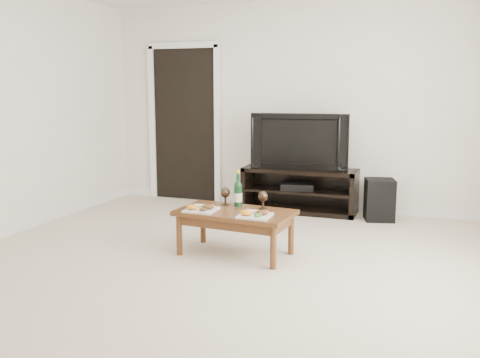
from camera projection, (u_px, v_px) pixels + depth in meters
name	position (u px, v px, depth m)	size (l,w,h in m)	color
floor	(213.00, 276.00, 4.42)	(5.50, 5.50, 0.00)	beige
back_wall	(296.00, 106.00, 6.77)	(5.00, 0.04, 2.60)	silver
doorway	(185.00, 125.00, 7.30)	(0.90, 0.02, 2.05)	black
media_console	(299.00, 190.00, 6.65)	(1.41, 0.45, 0.55)	black
television	(300.00, 141.00, 6.54)	(1.18, 0.16, 0.68)	black
av_receiver	(297.00, 186.00, 6.64)	(0.40, 0.30, 0.08)	black
subwoofer	(379.00, 200.00, 6.24)	(0.32, 0.32, 0.49)	black
coffee_table	(235.00, 233.00, 4.95)	(1.05, 0.58, 0.42)	#593018
plate_left	(201.00, 207.00, 4.91)	(0.27, 0.27, 0.07)	white
plate_right	(255.00, 213.00, 4.68)	(0.27, 0.27, 0.07)	white
wine_bottle	(238.00, 188.00, 5.07)	(0.07, 0.07, 0.35)	#0F3A1B
goblet_left	(225.00, 196.00, 5.14)	(0.09, 0.09, 0.17)	#35281D
goblet_right	(263.00, 200.00, 4.97)	(0.09, 0.09, 0.17)	#35281D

